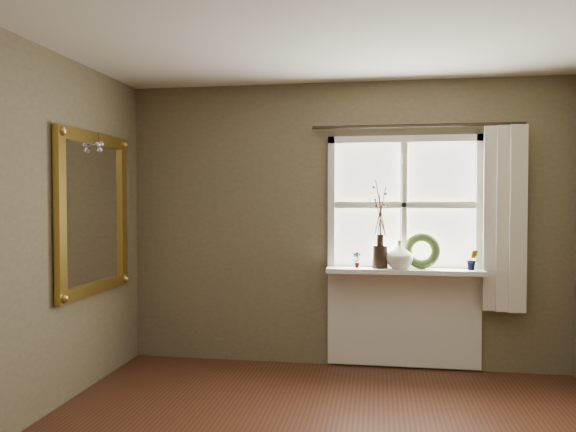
# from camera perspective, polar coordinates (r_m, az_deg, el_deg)

# --- Properties ---
(wall_back) EXTENTS (4.00, 0.10, 2.60)m
(wall_back) POSITION_cam_1_polar(r_m,az_deg,el_deg) (5.22, 5.60, -0.84)
(wall_back) COLOR brown
(wall_back) RESTS_ON ground
(wall_front) EXTENTS (4.00, 0.10, 2.60)m
(wall_front) POSITION_cam_1_polar(r_m,az_deg,el_deg) (0.72, -18.44, -16.90)
(wall_front) COLOR brown
(wall_front) RESTS_ON ground
(window_frame) EXTENTS (1.36, 0.06, 1.24)m
(window_frame) POSITION_cam_1_polar(r_m,az_deg,el_deg) (5.14, 11.68, 1.10)
(window_frame) COLOR white
(window_frame) RESTS_ON wall_back
(window_sill) EXTENTS (1.36, 0.26, 0.04)m
(window_sill) POSITION_cam_1_polar(r_m,az_deg,el_deg) (5.07, 11.70, -5.47)
(window_sill) COLOR white
(window_sill) RESTS_ON wall_back
(window_apron) EXTENTS (1.36, 0.04, 0.88)m
(window_apron) POSITION_cam_1_polar(r_m,az_deg,el_deg) (5.25, 11.62, -10.09)
(window_apron) COLOR white
(window_apron) RESTS_ON ground
(dark_jug) EXTENTS (0.16, 0.16, 0.20)m
(dark_jug) POSITION_cam_1_polar(r_m,az_deg,el_deg) (5.05, 9.33, -4.10)
(dark_jug) COLOR black
(dark_jug) RESTS_ON window_sill
(cream_vase) EXTENTS (0.30, 0.30, 0.25)m
(cream_vase) POSITION_cam_1_polar(r_m,az_deg,el_deg) (5.05, 11.25, -3.85)
(cream_vase) COLOR beige
(cream_vase) RESTS_ON window_sill
(wreath) EXTENTS (0.34, 0.20, 0.33)m
(wreath) POSITION_cam_1_polar(r_m,az_deg,el_deg) (5.10, 13.42, -3.85)
(wreath) COLOR #334820
(wreath) RESTS_ON window_sill
(potted_plant_left) EXTENTS (0.08, 0.06, 0.15)m
(potted_plant_left) POSITION_cam_1_polar(r_m,az_deg,el_deg) (5.06, 6.99, -4.41)
(potted_plant_left) COLOR #334820
(potted_plant_left) RESTS_ON window_sill
(potted_plant_right) EXTENTS (0.10, 0.08, 0.18)m
(potted_plant_right) POSITION_cam_1_polar(r_m,az_deg,el_deg) (5.12, 18.23, -4.24)
(potted_plant_right) COLOR #334820
(potted_plant_right) RESTS_ON window_sill
(curtain) EXTENTS (0.36, 0.12, 1.59)m
(curtain) POSITION_cam_1_polar(r_m,az_deg,el_deg) (5.15, 21.10, -0.25)
(curtain) COLOR beige
(curtain) RESTS_ON wall_back
(curtain_rod) EXTENTS (1.84, 0.03, 0.03)m
(curtain_rod) POSITION_cam_1_polar(r_m,az_deg,el_deg) (5.13, 12.89, 8.94)
(curtain_rod) COLOR black
(curtain_rod) RESTS_ON wall_back
(gilt_mirror) EXTENTS (0.10, 1.10, 1.31)m
(gilt_mirror) POSITION_cam_1_polar(r_m,az_deg,el_deg) (4.83, -19.10, 0.30)
(gilt_mirror) COLOR white
(gilt_mirror) RESTS_ON wall_left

